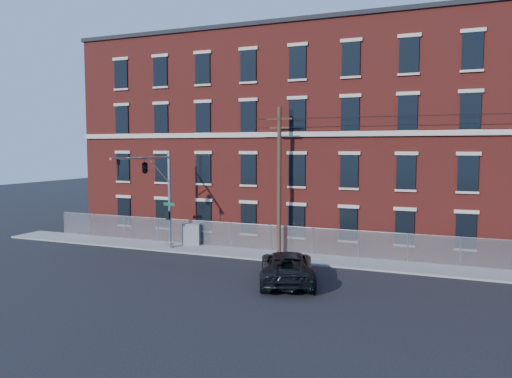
{
  "coord_description": "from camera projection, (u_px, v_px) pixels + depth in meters",
  "views": [
    {
      "loc": [
        12.87,
        -25.9,
        7.4
      ],
      "look_at": [
        0.93,
        4.0,
        4.66
      ],
      "focal_mm": 34.41,
      "sensor_mm": 36.0,
      "label": 1
    }
  ],
  "objects": [
    {
      "name": "mill_building",
      "position": [
        440.0,
        137.0,
        37.12
      ],
      "size": [
        55.3,
        14.32,
        16.3
      ],
      "color": "maroon",
      "rests_on": "ground"
    },
    {
      "name": "chain_link_fence",
      "position": [
        434.0,
        249.0,
        30.66
      ],
      "size": [
        59.06,
        0.06,
        1.85
      ],
      "color": "#A5A8AD",
      "rests_on": "ground"
    },
    {
      "name": "utility_cabinet",
      "position": [
        192.0,
        234.0,
        36.7
      ],
      "size": [
        1.41,
        0.95,
        1.61
      ],
      "primitive_type": "cube",
      "rotation": [
        0.0,
        0.0,
        0.26
      ],
      "color": "slate",
      "rests_on": "sidewalk"
    },
    {
      "name": "traffic_signal_mast",
      "position": [
        151.0,
        177.0,
        33.13
      ],
      "size": [
        0.9,
        6.75,
        7.0
      ],
      "color": "#9EA0A5",
      "rests_on": "ground"
    },
    {
      "name": "sidewalk",
      "position": [
        432.0,
        269.0,
        29.54
      ],
      "size": [
        65.0,
        3.0,
        0.12
      ],
      "primitive_type": "cube",
      "color": "gray",
      "rests_on": "ground"
    },
    {
      "name": "pickup_truck",
      "position": [
        287.0,
        267.0,
        26.92
      ],
      "size": [
        4.75,
        6.78,
        1.72
      ],
      "primitive_type": "imported",
      "rotation": [
        0.0,
        0.0,
        3.48
      ],
      "color": "black",
      "rests_on": "ground"
    },
    {
      "name": "ground",
      "position": [
        217.0,
        271.0,
        29.35
      ],
      "size": [
        140.0,
        140.0,
        0.0
      ],
      "primitive_type": "plane",
      "color": "black",
      "rests_on": "ground"
    },
    {
      "name": "utility_pole_near",
      "position": [
        279.0,
        178.0,
        33.34
      ],
      "size": [
        1.8,
        0.28,
        10.0
      ],
      "color": "#443222",
      "rests_on": "ground"
    }
  ]
}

